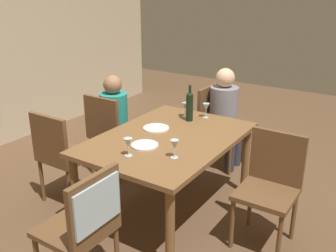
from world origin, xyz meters
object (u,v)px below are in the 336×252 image
wine_bottle_tall_green (190,105)px  dinner_plate_guest_left (145,145)px  dinner_plate_host (156,128)px  chair_left_end (87,218)px  dining_table (168,145)px  wine_glass_far (174,145)px  chair_far_left (61,152)px  chair_near (271,181)px  wine_glass_centre (185,107)px  person_woman_host (116,117)px  wine_glass_near_left (206,108)px  chair_far_right (109,130)px  person_man_bearded (226,111)px  wine_glass_near_right (128,143)px  chair_right_end (216,120)px

wine_bottle_tall_green → dinner_plate_guest_left: size_ratio=1.56×
dinner_plate_host → chair_left_end: bearing=-165.6°
dining_table → wine_glass_far: size_ratio=10.29×
chair_far_left → wine_bottle_tall_green: wine_bottle_tall_green is taller
chair_left_end → wine_bottle_tall_green: bearing=6.3°
chair_near → wine_glass_centre: bearing=-23.1°
person_woman_host → wine_glass_near_left: bearing=15.3°
dining_table → dinner_plate_guest_left: bearing=169.9°
chair_near → person_woman_host: 1.87m
chair_far_right → wine_glass_near_left: (0.38, -0.96, 0.32)m
chair_near → person_man_bearded: (1.06, 0.89, 0.13)m
wine_glass_near_right → person_man_bearded: bearing=-2.3°
chair_far_right → dinner_plate_guest_left: (-0.54, -0.87, 0.22)m
wine_glass_centre → dinner_plate_guest_left: 0.83m
chair_left_end → chair_near: 1.47m
wine_bottle_tall_green → wine_glass_centre: (0.07, 0.09, -0.05)m
wine_glass_centre → chair_left_end: bearing=-170.9°
dinner_plate_host → dinner_plate_guest_left: size_ratio=1.05×
wine_glass_far → dinner_plate_guest_left: size_ratio=0.65×
wine_glass_far → chair_far_right: bearing=63.6°
chair_left_end → wine_glass_far: chair_left_end is taller
chair_right_end → person_man_bearded: 0.17m
chair_near → wine_bottle_tall_green: bearing=-21.4°
wine_bottle_tall_green → dinner_plate_host: bearing=159.0°
wine_glass_centre → chair_near: bearing=-113.1°
dining_table → person_man_bearded: person_man_bearded is taller
dinner_plate_guest_left → chair_far_left: bearing=100.0°
wine_glass_centre → wine_glass_far: bearing=-154.2°
person_woman_host → wine_glass_far: bearing=-30.6°
chair_right_end → chair_far_left: 1.79m
chair_right_end → dinner_plate_guest_left: 1.44m
wine_bottle_tall_green → wine_glass_centre: 0.13m
dinner_plate_guest_left → dining_table: bearing=-10.1°
wine_glass_near_right → chair_far_right: bearing=49.1°
chair_left_end → person_woman_host: person_woman_host is taller
chair_right_end → wine_glass_near_right: (-1.65, -0.05, 0.32)m
person_woman_host → wine_glass_centre: (0.17, -0.77, 0.20)m
chair_far_right → chair_far_left: (-0.69, 0.00, 0.00)m
dining_table → chair_right_end: (1.15, 0.09, -0.13)m
person_man_bearded → dinner_plate_guest_left: 1.43m
dining_table → person_man_bearded: (1.15, -0.03, 0.00)m
chair_left_end → wine_glass_near_right: (0.64, 0.16, 0.25)m
chair_far_left → person_woman_host: bearing=90.0°
wine_glass_near_left → dinner_plate_guest_left: size_ratio=0.65×
chair_left_end → person_man_bearded: person_man_bearded is taller
person_man_bearded → dinner_plate_host: bearing=-12.1°
chair_far_right → wine_glass_near_left: bearing=21.4°
chair_right_end → wine_glass_near_right: size_ratio=6.17×
chair_far_right → wine_bottle_tall_green: (0.21, -0.87, 0.37)m
wine_glass_centre → dinner_plate_guest_left: bearing=-173.3°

